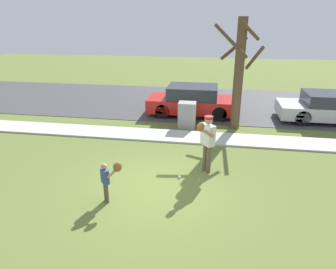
{
  "coord_description": "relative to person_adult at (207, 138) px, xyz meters",
  "views": [
    {
      "loc": [
        1.47,
        -6.96,
        4.26
      ],
      "look_at": [
        0.14,
        1.27,
        1.0
      ],
      "focal_mm": 32.51,
      "sensor_mm": 36.0,
      "label": 1
    }
  ],
  "objects": [
    {
      "name": "ground_plane",
      "position": [
        -1.29,
        2.49,
        -1.06
      ],
      "size": [
        48.0,
        48.0,
        0.0
      ],
      "primitive_type": "plane",
      "color": "olive"
    },
    {
      "name": "sidewalk_strip",
      "position": [
        -1.29,
        2.59,
        -1.03
      ],
      "size": [
        36.0,
        1.2,
        0.06
      ],
      "primitive_type": "cube",
      "color": "beige",
      "rests_on": "ground"
    },
    {
      "name": "road_surface",
      "position": [
        -1.29,
        7.59,
        -1.05
      ],
      "size": [
        36.0,
        6.8,
        0.02
      ],
      "primitive_type": "cube",
      "color": "#424244",
      "rests_on": "ground"
    },
    {
      "name": "person_adult",
      "position": [
        0.0,
        0.0,
        0.0
      ],
      "size": [
        0.53,
        0.85,
        1.7
      ],
      "rotation": [
        0.0,
        0.0,
        -2.45
      ],
      "color": "brown",
      "rests_on": "ground"
    },
    {
      "name": "person_child",
      "position": [
        -2.24,
        -1.9,
        -0.37
      ],
      "size": [
        0.57,
        0.33,
        1.07
      ],
      "rotation": [
        0.0,
        0.0,
        0.7
      ],
      "color": "brown",
      "rests_on": "ground"
    },
    {
      "name": "baseball",
      "position": [
        -0.7,
        -0.5,
        -1.02
      ],
      "size": [
        0.07,
        0.07,
        0.07
      ],
      "primitive_type": "sphere",
      "color": "white",
      "rests_on": "ground"
    },
    {
      "name": "utility_cabinet",
      "position": [
        -0.93,
        3.75,
        -0.54
      ],
      "size": [
        0.69,
        0.54,
        1.04
      ],
      "primitive_type": "cube",
      "color": "gray",
      "rests_on": "ground"
    },
    {
      "name": "street_tree_near",
      "position": [
        0.99,
        3.95,
        1.23
      ],
      "size": [
        1.84,
        1.88,
        4.25
      ],
      "color": "brown",
      "rests_on": "ground"
    },
    {
      "name": "parked_hatchback_red",
      "position": [
        -0.87,
        5.47,
        -0.4
      ],
      "size": [
        4.0,
        1.75,
        1.33
      ],
      "rotation": [
        0.0,
        0.0,
        3.14
      ],
      "color": "red",
      "rests_on": "road_surface"
    },
    {
      "name": "parked_sedan_silver",
      "position": [
        5.2,
        5.45,
        -0.44
      ],
      "size": [
        4.6,
        1.8,
        1.23
      ],
      "rotation": [
        0.0,
        0.0,
        3.14
      ],
      "color": "silver",
      "rests_on": "road_surface"
    }
  ]
}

